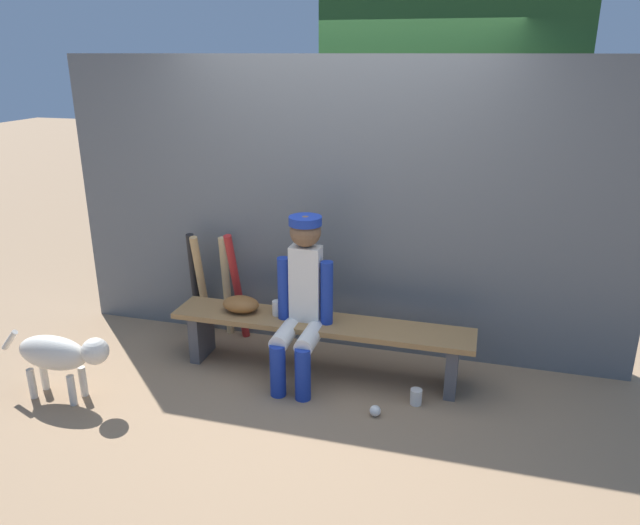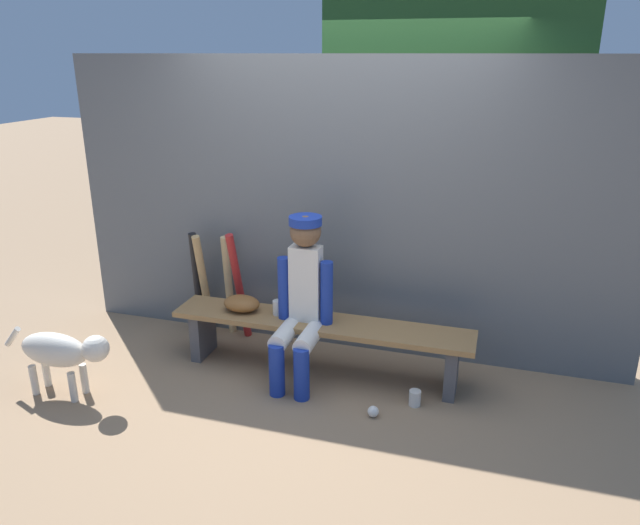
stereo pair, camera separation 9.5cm
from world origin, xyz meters
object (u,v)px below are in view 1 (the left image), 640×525
object	(u,v)px
player_seated	(302,297)
baseball	(375,411)
bat_aluminum_red	(237,288)
baseball_glove	(241,304)
cup_on_bench	(278,308)
bat_aluminum_black	(195,285)
cup_on_ground	(416,397)
dugout_bench	(320,333)
bat_wood_natural	(226,286)
dog	(60,354)
scoreboard	(458,47)
bat_wood_tan	(202,286)

from	to	relation	value
player_seated	baseball	size ratio (longest dim) A/B	16.19
bat_aluminum_red	baseball	size ratio (longest dim) A/B	12.81
baseball_glove	baseball	world-z (taller)	baseball_glove
cup_on_bench	player_seated	bearing A→B (deg)	-28.19
bat_aluminum_black	cup_on_bench	distance (m)	0.90
cup_on_bench	cup_on_ground	bearing A→B (deg)	-13.37
dugout_bench	cup_on_ground	bearing A→B (deg)	-17.68
bat_wood_natural	dog	size ratio (longest dim) A/B	1.03
cup_on_ground	baseball	bearing A→B (deg)	-138.43
player_seated	baseball	world-z (taller)	player_seated
dugout_bench	scoreboard	world-z (taller)	scoreboard
baseball	cup_on_bench	world-z (taller)	cup_on_bench
dugout_bench	bat_wood_natural	bearing A→B (deg)	156.00
baseball	scoreboard	distance (m)	2.77
player_seated	bat_wood_natural	xyz separation A→B (m)	(-0.81, 0.51, -0.21)
player_seated	bat_aluminum_red	xyz separation A→B (m)	(-0.68, 0.42, -0.17)
bat_aluminum_red	scoreboard	bearing A→B (deg)	27.24
bat_wood_natural	dugout_bench	bearing A→B (deg)	-24.00
dugout_bench	dog	size ratio (longest dim) A/B	2.63
baseball_glove	cup_on_bench	size ratio (longest dim) A/B	2.55
bat_wood_natural	scoreboard	bearing A→B (deg)	22.79
player_seated	cup_on_bench	size ratio (longest dim) A/B	10.89
bat_wood_tan	baseball	bearing A→B (deg)	-25.91
baseball_glove	baseball	bearing A→B (deg)	-21.92
player_seated	baseball	bearing A→B (deg)	-29.78
bat_wood_natural	scoreboard	xyz separation A→B (m)	(1.69, 0.71, 1.87)
dog	player_seated	bearing A→B (deg)	25.41
cup_on_ground	cup_on_bench	bearing A→B (deg)	166.63
cup_on_ground	bat_aluminum_black	bearing A→B (deg)	163.09
bat_wood_tan	dugout_bench	bearing A→B (deg)	-16.63
baseball	cup_on_ground	xyz separation A→B (m)	(0.24, 0.21, 0.02)
bat_wood_tan	dog	size ratio (longest dim) A/B	1.07
player_seated	baseball_glove	xyz separation A→B (m)	(-0.51, 0.10, -0.16)
scoreboard	cup_on_bench	bearing A→B (deg)	-135.07
dugout_bench	cup_on_bench	distance (m)	0.36
bat_aluminum_red	cup_on_bench	distance (m)	0.54
dugout_bench	player_seated	bearing A→B (deg)	-135.86
bat_wood_natural	scoreboard	distance (m)	2.62
bat_aluminum_red	scoreboard	xyz separation A→B (m)	(1.56, 0.80, 1.83)
baseball_glove	cup_on_bench	distance (m)	0.29
bat_wood_tan	scoreboard	bearing A→B (deg)	22.88
bat_aluminum_red	cup_on_ground	distance (m)	1.68
baseball_glove	bat_aluminum_red	size ratio (longest dim) A/B	0.30
bat_aluminum_red	bat_wood_tan	distance (m)	0.32
bat_wood_tan	baseball	xyz separation A→B (m)	(1.60, -0.78, -0.41)
baseball_glove	bat_aluminum_black	world-z (taller)	bat_aluminum_black
bat_aluminum_red	cup_on_ground	size ratio (longest dim) A/B	8.62
dugout_bench	cup_on_ground	size ratio (longest dim) A/B	20.15
player_seated	bat_wood_tan	distance (m)	1.10
dugout_bench	bat_wood_tan	distance (m)	1.16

